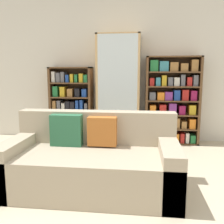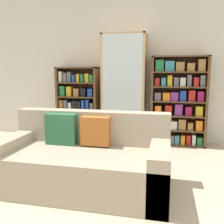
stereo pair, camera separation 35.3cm
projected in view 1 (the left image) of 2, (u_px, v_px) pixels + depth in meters
name	position (u px, v px, depth m)	size (l,w,h in m)	color
ground_plane	(100.00, 219.00, 2.16)	(16.00, 16.00, 0.00)	beige
wall_back	(123.00, 67.00, 4.59)	(6.50, 0.06, 2.70)	silver
couch	(92.00, 162.00, 2.72)	(1.84, 0.91, 0.80)	tan
bookshelf_left	(71.00, 106.00, 4.62)	(0.77, 0.32, 1.34)	brown
display_cabinet	(118.00, 89.00, 4.45)	(0.76, 0.36, 1.91)	tan
bookshelf_right	(172.00, 101.00, 4.39)	(0.93, 0.32, 1.52)	brown
wine_bottle	(143.00, 145.00, 3.79)	(0.07, 0.07, 0.40)	#143819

